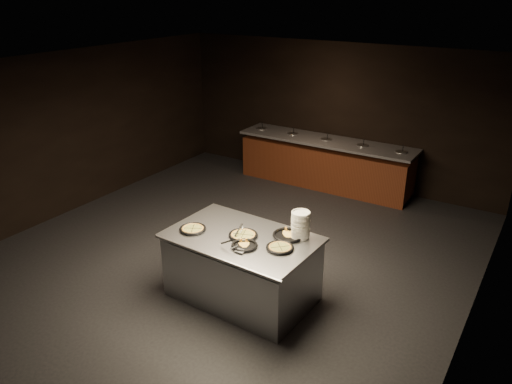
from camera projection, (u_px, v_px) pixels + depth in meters
room at (224, 171)px, 7.22m from camera, size 7.02×8.02×2.92m
salad_bar at (324, 166)px, 10.39m from camera, size 3.70×0.83×1.18m
serving_counter at (242, 268)px, 6.66m from camera, size 1.98×1.31×0.93m
plate_stack at (301, 225)px, 6.38m from camera, size 0.24×0.24×0.36m
pan_veggie_whole at (193, 229)px, 6.62m from camera, size 0.36×0.36×0.04m
pan_cheese_whole at (243, 235)px, 6.46m from camera, size 0.38×0.38×0.04m
pan_cheese_slices_a at (288, 235)px, 6.46m from camera, size 0.41×0.41×0.04m
pan_cheese_slices_b at (244, 245)px, 6.21m from camera, size 0.34×0.34×0.04m
pan_veggie_slices at (280, 247)px, 6.15m from camera, size 0.35×0.35×0.04m
server_left at (240, 230)px, 6.48m from camera, size 0.10×0.31×0.15m
server_right at (232, 244)px, 6.11m from camera, size 0.34×0.10×0.16m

